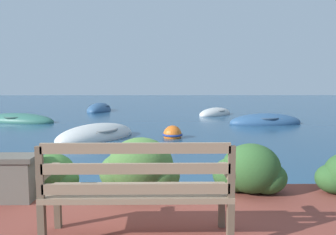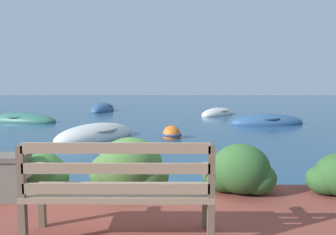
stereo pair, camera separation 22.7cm
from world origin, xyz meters
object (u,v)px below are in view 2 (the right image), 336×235
Objects in this scene: rowboat_nearest at (96,136)px; rowboat_far at (21,120)px; park_bench at (119,188)px; rowboat_outer at (218,114)px; mooring_buoy at (172,135)px; rowboat_distant at (102,110)px; rowboat_mid at (267,123)px.

rowboat_nearest is 5.88m from rowboat_far.
park_bench is at bearing 135.59° from rowboat_far.
rowboat_outer reaches higher than mooring_buoy.
rowboat_nearest is 1.01× the size of rowboat_distant.
rowboat_nearest is 1.20× the size of rowboat_outer.
rowboat_nearest is 0.85× the size of rowboat_far.
rowboat_distant reaches higher than rowboat_nearest.
park_bench is 12.49m from rowboat_far.
rowboat_distant is 10.26m from mooring_buoy.
rowboat_outer is 7.44m from mooring_buoy.
rowboat_outer is at bearing 72.90° from rowboat_distant.
rowboat_far is (-4.13, 4.19, -0.01)m from rowboat_nearest.
rowboat_far is at bearing -30.63° from rowboat_outer.
mooring_buoy is at bearing 26.47° from rowboat_distant.
mooring_buoy is (2.28, 0.06, 0.03)m from rowboat_nearest.
park_bench is 0.56× the size of rowboat_mid.
rowboat_nearest is at bearing -178.55° from mooring_buoy.
rowboat_mid reaches higher than rowboat_far.
rowboat_far is 9.28m from rowboat_outer.
rowboat_distant is at bearing 136.30° from rowboat_mid.
rowboat_mid is at bearing -167.37° from rowboat_far.
park_bench reaches higher than rowboat_nearest.
rowboat_mid is (4.34, 10.14, -0.64)m from park_bench.
rowboat_outer is 6.87m from rowboat_distant.
rowboat_far is at bearing -20.75° from rowboat_distant.
rowboat_nearest is 4.95× the size of mooring_buoy.
park_bench is at bearing 29.25° from rowboat_outer.
rowboat_far is at bearing 147.20° from mooring_buoy.
park_bench is 7.06m from rowboat_nearest.
rowboat_nearest is at bearing 107.01° from park_bench.
park_bench is 0.56× the size of rowboat_nearest.
mooring_buoy is at bearing 126.91° from rowboat_nearest.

